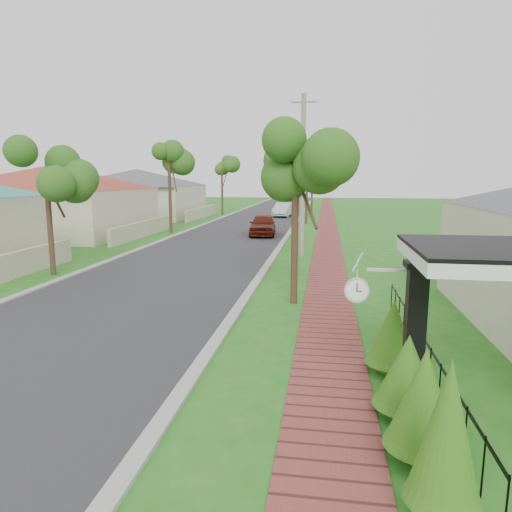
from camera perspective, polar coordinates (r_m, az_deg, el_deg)
The scene contains 16 objects.
ground at distance 9.59m, azimuth -11.26°, elevation -13.72°, with size 160.00×160.00×0.00m, color #1F6919.
road at distance 29.14m, azimuth -3.47°, elevation 2.29°, with size 7.00×120.00×0.02m, color #28282B.
kerb_right at distance 28.60m, azimuth 3.71°, elevation 2.15°, with size 0.30×120.00×0.10m, color #9E9E99.
kerb_left at distance 30.12m, azimuth -10.28°, elevation 2.40°, with size 0.30×120.00×0.10m, color #9E9E99.
sidewalk at distance 28.49m, azimuth 8.93°, elevation 2.02°, with size 1.50×120.00×0.03m, color brown.
porch_post at distance 7.85m, azimuth 19.12°, elevation -10.68°, with size 0.48×0.48×2.52m.
picket_fence at distance 9.04m, azimuth 19.99°, elevation -11.97°, with size 0.03×8.02×1.00m.
street_trees at distance 35.60m, azimuth -0.99°, elevation 10.98°, with size 10.70×37.65×5.89m.
hedge_row at distance 7.51m, azimuth 18.88°, elevation -14.60°, with size 0.94×4.83×2.06m.
far_house_red at distance 33.56m, azimuth -24.06°, elevation 6.47°, with size 15.56×15.56×4.60m.
far_house_grey at distance 45.97m, azimuth -14.59°, elevation 7.67°, with size 15.56×15.56×4.60m.
parked_car_red at distance 30.18m, azimuth 0.84°, elevation 3.90°, with size 1.65×4.09×1.40m, color #5A190D.
parked_car_white at distance 44.85m, azimuth 3.45°, elevation 5.80°, with size 1.45×4.16×1.37m, color white.
near_tree at distance 13.57m, azimuth 4.98°, elevation 11.04°, with size 2.01×2.01×5.15m.
utility_pole at distance 22.14m, azimuth 5.84°, elevation 9.97°, with size 1.20×0.24×7.65m.
station_clock at distance 7.88m, azimuth 12.76°, elevation -3.99°, with size 1.06×0.13×0.60m.
Camera 1 is at (3.10, -8.24, 3.79)m, focal length 32.00 mm.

